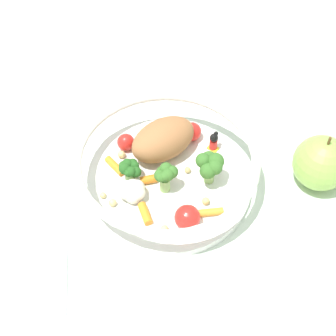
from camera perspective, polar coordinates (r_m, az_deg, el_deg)
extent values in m
plane|color=silver|center=(0.72, -0.54, -1.11)|extent=(2.40, 2.40, 0.00)
cylinder|color=white|center=(0.71, 0.00, -1.46)|extent=(0.24, 0.24, 0.01)
torus|color=white|center=(0.67, 0.00, 1.24)|extent=(0.25, 0.25, 0.01)
ellipsoid|color=#9E663D|center=(0.71, -0.55, 3.28)|extent=(0.11, 0.08, 0.06)
cylinder|color=#8EB766|center=(0.69, 4.71, -0.87)|extent=(0.01, 0.01, 0.02)
sphere|color=#386B28|center=(0.67, 5.43, 0.75)|extent=(0.02, 0.02, 0.02)
sphere|color=#386B28|center=(0.68, 4.66, 1.05)|extent=(0.02, 0.02, 0.02)
sphere|color=#386B28|center=(0.67, 4.02, 0.86)|extent=(0.02, 0.02, 0.02)
sphere|color=#386B28|center=(0.67, 4.56, -0.33)|extent=(0.02, 0.02, 0.02)
sphere|color=#386B28|center=(0.67, 5.35, 0.10)|extent=(0.02, 0.02, 0.02)
cylinder|color=#7FAD5B|center=(0.70, -4.33, -0.90)|extent=(0.01, 0.01, 0.02)
sphere|color=#23561E|center=(0.68, -3.86, 0.26)|extent=(0.01, 0.01, 0.01)
sphere|color=#23561E|center=(0.69, -4.07, 0.50)|extent=(0.01, 0.01, 0.01)
sphere|color=#23561E|center=(0.69, -4.65, 0.43)|extent=(0.02, 0.02, 0.02)
sphere|color=#23561E|center=(0.69, -5.03, 0.23)|extent=(0.01, 0.01, 0.01)
sphere|color=#23561E|center=(0.68, -4.94, -0.03)|extent=(0.02, 0.02, 0.02)
sphere|color=#23561E|center=(0.68, -4.68, -0.24)|extent=(0.01, 0.01, 0.01)
sphere|color=#23561E|center=(0.68, -4.31, -0.28)|extent=(0.01, 0.01, 0.01)
sphere|color=#23561E|center=(0.68, -3.79, -0.28)|extent=(0.02, 0.02, 0.02)
cylinder|color=#8EB766|center=(0.68, -0.35, -1.87)|extent=(0.01, 0.01, 0.02)
sphere|color=#386B28|center=(0.66, 0.19, -0.54)|extent=(0.02, 0.02, 0.02)
sphere|color=#386B28|center=(0.67, -0.23, -0.09)|extent=(0.02, 0.02, 0.02)
sphere|color=#386B28|center=(0.67, -0.62, -0.51)|extent=(0.02, 0.02, 0.02)
sphere|color=#386B28|center=(0.67, -0.86, -0.85)|extent=(0.02, 0.02, 0.02)
sphere|color=#386B28|center=(0.66, -0.82, -1.05)|extent=(0.01, 0.01, 0.01)
sphere|color=#386B28|center=(0.66, -0.31, -0.92)|extent=(0.01, 0.01, 0.01)
sphere|color=#386B28|center=(0.66, -0.02, -0.78)|extent=(0.02, 0.02, 0.02)
sphere|color=silver|center=(0.67, -3.66, -2.35)|extent=(0.03, 0.03, 0.03)
sphere|color=silver|center=(0.67, -4.00, -2.41)|extent=(0.03, 0.03, 0.03)
sphere|color=silver|center=(0.67, -4.02, -2.58)|extent=(0.03, 0.03, 0.03)
sphere|color=silver|center=(0.67, -4.70, -2.53)|extent=(0.03, 0.03, 0.03)
sphere|color=silver|center=(0.67, -4.06, -2.71)|extent=(0.03, 0.03, 0.03)
sphere|color=silver|center=(0.67, -3.97, -3.07)|extent=(0.02, 0.02, 0.02)
sphere|color=silver|center=(0.67, -3.52, -2.82)|extent=(0.02, 0.02, 0.02)
cube|color=yellow|center=(0.74, 5.14, 2.26)|extent=(0.02, 0.02, 0.00)
cylinder|color=red|center=(0.73, 5.19, 2.76)|extent=(0.02, 0.02, 0.02)
sphere|color=black|center=(0.72, 5.27, 3.46)|extent=(0.01, 0.01, 0.01)
sphere|color=black|center=(0.72, 5.07, 3.44)|extent=(0.01, 0.01, 0.01)
sphere|color=black|center=(0.72, 5.51, 3.93)|extent=(0.01, 0.01, 0.01)
cylinder|color=orange|center=(0.66, -2.62, -5.22)|extent=(0.01, 0.03, 0.01)
cylinder|color=orange|center=(0.69, -2.24, -1.33)|extent=(0.02, 0.02, 0.01)
cylinder|color=orange|center=(0.71, -6.07, 0.23)|extent=(0.02, 0.04, 0.01)
cylinder|color=orange|center=(0.67, 4.81, -5.04)|extent=(0.04, 0.02, 0.01)
sphere|color=red|center=(0.64, 2.23, -5.67)|extent=(0.03, 0.03, 0.03)
sphere|color=red|center=(0.73, -4.83, 2.96)|extent=(0.03, 0.03, 0.03)
sphere|color=red|center=(0.74, 2.73, 4.16)|extent=(0.03, 0.03, 0.03)
sphere|color=tan|center=(0.67, 4.34, -3.78)|extent=(0.01, 0.01, 0.01)
sphere|color=tan|center=(0.76, -1.03, 4.75)|extent=(0.01, 0.01, 0.01)
sphere|color=#D1B775|center=(0.65, -0.39, -6.94)|extent=(0.01, 0.01, 0.01)
sphere|color=#D1B775|center=(0.68, -7.43, -3.11)|extent=(0.01, 0.01, 0.01)
sphere|color=tan|center=(0.70, -0.35, -0.55)|extent=(0.01, 0.01, 0.01)
sphere|color=#D1B775|center=(0.73, -5.33, 1.54)|extent=(0.01, 0.01, 0.01)
sphere|color=tan|center=(0.71, 2.25, -0.23)|extent=(0.01, 0.01, 0.01)
sphere|color=#D1B775|center=(0.68, -6.33, -3.95)|extent=(0.01, 0.01, 0.01)
sphere|color=#8CB74C|center=(0.72, 17.05, 0.56)|extent=(0.08, 0.08, 0.08)
cylinder|color=brown|center=(0.68, 17.90, 2.96)|extent=(0.00, 0.00, 0.01)
cube|color=white|center=(0.66, -15.93, -11.11)|extent=(0.14, 0.15, 0.01)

